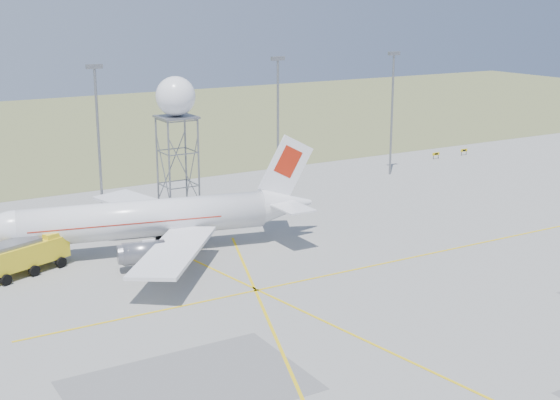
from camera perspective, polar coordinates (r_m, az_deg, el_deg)
grass_strip at (r=182.49m, az=-17.12°, el=4.78°), size 400.00×120.00×0.03m
mast_b at (r=107.47m, az=-13.18°, el=5.16°), size 2.20×0.50×20.50m
mast_c at (r=118.78m, az=-0.15°, el=6.40°), size 2.20×0.50×20.50m
mast_d at (r=131.23m, az=8.21°, el=7.03°), size 2.20×0.50×20.50m
taxi_sign_near at (r=147.52m, az=11.34°, el=3.31°), size 1.60×0.17×1.20m
taxi_sign_far at (r=152.23m, az=13.31°, el=3.54°), size 1.60×0.17×1.20m
airliner_main at (r=91.76m, az=-9.49°, el=-1.38°), size 38.17×36.47×13.07m
radar_tower at (r=104.88m, az=-7.54°, el=4.42°), size 5.26×5.26×19.03m
fire_truck at (r=88.80m, az=-18.09°, el=-3.89°), size 10.31×6.76×3.92m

